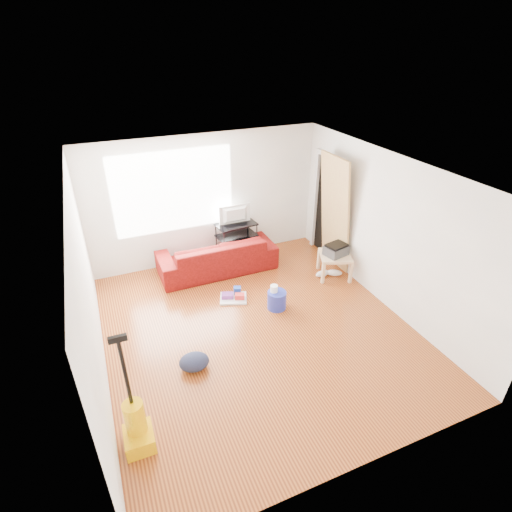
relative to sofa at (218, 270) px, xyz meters
name	(u,v)px	position (x,y,z in m)	size (l,w,h in m)	color
room	(258,254)	(0.08, -1.80, 1.25)	(4.51, 5.01, 2.51)	#5D2510
sofa	(218,270)	(0.00, 0.00, 0.00)	(2.23, 0.87, 0.65)	#380604
tv_stand	(237,241)	(0.50, 0.27, 0.40)	(0.81, 0.52, 0.78)	black
tv	(236,215)	(0.50, 0.27, 0.96)	(0.64, 0.08, 0.37)	black
side_table	(335,258)	(1.96, -1.07, 0.38)	(0.72, 0.72, 0.45)	#DCBA85
printer	(336,250)	(1.96, -1.07, 0.56)	(0.47, 0.39, 0.21)	#353536
bucket	(277,308)	(0.52, -1.56, 0.00)	(0.32, 0.32, 0.32)	#232FA3
toilet_paper	(274,296)	(0.48, -1.53, 0.22)	(0.13, 0.13, 0.12)	white
cleaning_tray	(234,296)	(-0.05, -1.04, 0.05)	(0.55, 0.50, 0.16)	white
backpack	(195,368)	(-1.12, -2.37, 0.00)	(0.41, 0.33, 0.23)	black
sneakers	(328,273)	(1.86, -1.04, 0.06)	(0.53, 0.27, 0.12)	white
vacuum	(137,426)	(-1.99, -3.24, 0.28)	(0.32, 0.37, 1.51)	#E2A400
door_panel	(330,263)	(2.14, -0.65, 0.00)	(0.04, 0.88, 2.19)	tan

